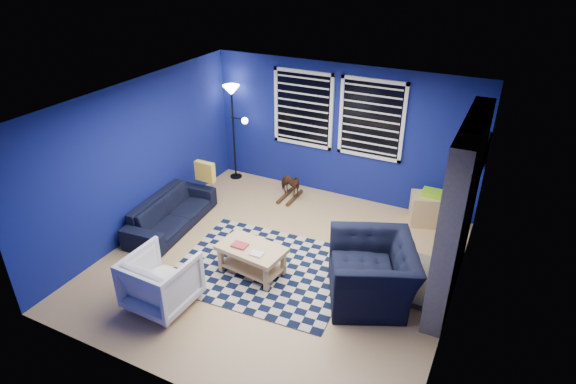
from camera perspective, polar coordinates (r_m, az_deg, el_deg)
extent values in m
plane|color=tan|center=(7.39, -1.15, -8.41)|extent=(5.00, 5.00, 0.00)
plane|color=white|center=(6.24, -1.37, 10.41)|extent=(5.00, 5.00, 0.00)
plane|color=navy|center=(8.82, 6.32, 6.99)|extent=(5.00, 0.00, 5.00)
plane|color=navy|center=(8.08, -17.22, 3.86)|extent=(0.00, 5.00, 5.00)
plane|color=navy|center=(6.13, 20.03, -4.65)|extent=(0.00, 5.00, 5.00)
cube|color=gray|center=(6.57, 19.56, -2.27)|extent=(0.26, 2.00, 2.50)
cube|color=black|center=(7.05, 17.28, -8.36)|extent=(0.04, 0.70, 0.60)
cube|color=gray|center=(7.25, 15.92, -10.12)|extent=(0.50, 1.20, 0.08)
cube|color=black|center=(8.95, 1.84, 9.85)|extent=(1.05, 0.02, 1.30)
cube|color=white|center=(8.75, 1.88, 14.06)|extent=(1.17, 0.05, 0.06)
cube|color=white|center=(9.18, 1.75, 5.79)|extent=(1.17, 0.05, 0.06)
cube|color=black|center=(8.52, 9.89, 8.50)|extent=(1.05, 0.02, 1.30)
cube|color=white|center=(8.32, 10.25, 12.90)|extent=(1.17, 0.05, 0.06)
cube|color=white|center=(8.76, 9.51, 4.29)|extent=(1.17, 0.05, 0.06)
cube|color=black|center=(7.86, 21.99, 3.54)|extent=(0.06, 1.00, 0.58)
cube|color=black|center=(7.86, 21.74, 3.60)|extent=(0.01, 0.92, 0.50)
cube|color=black|center=(7.29, -2.89, -8.96)|extent=(2.63, 2.16, 0.02)
imported|color=black|center=(8.35, -13.66, -2.40)|extent=(1.91, 0.90, 0.54)
imported|color=black|center=(6.64, 9.95, -9.31)|extent=(1.60, 1.52, 0.82)
imported|color=gray|center=(6.65, -14.79, -10.13)|extent=(0.85, 0.87, 0.77)
imported|color=#432315|center=(8.98, 0.20, 0.93)|extent=(0.41, 0.59, 0.46)
cube|color=tan|center=(6.96, -4.36, -6.75)|extent=(1.02, 0.66, 0.06)
cube|color=tan|center=(7.13, -4.27, -8.72)|extent=(0.92, 0.57, 0.03)
cube|color=#A32E38|center=(6.97, -5.74, -6.30)|extent=(0.24, 0.18, 0.03)
cube|color=silver|center=(6.78, -3.74, -7.34)|extent=(0.19, 0.15, 0.03)
cube|color=tan|center=(7.13, -8.02, -8.23)|extent=(0.07, 0.07, 0.39)
cube|color=tan|center=(6.78, -2.20, -10.12)|extent=(0.07, 0.07, 0.39)
cube|color=tan|center=(7.42, -6.19, -6.51)|extent=(0.07, 0.07, 0.39)
cube|color=tan|center=(7.08, -0.54, -8.21)|extent=(0.07, 0.07, 0.39)
cube|color=tan|center=(8.56, 16.48, -2.00)|extent=(0.75, 0.61, 0.54)
cube|color=black|center=(8.56, 16.48, -2.00)|extent=(0.65, 0.55, 0.43)
cube|color=#86CF18|center=(8.42, 16.76, -0.15)|extent=(0.41, 0.35, 0.09)
cylinder|color=black|center=(9.99, -6.17, 1.87)|extent=(0.24, 0.24, 0.03)
cylinder|color=black|center=(9.63, -6.44, 6.62)|extent=(0.04, 0.04, 1.79)
cone|color=white|center=(9.34, -6.75, 11.90)|extent=(0.32, 0.32, 0.18)
sphere|color=white|center=(9.31, -5.15, 8.42)|extent=(0.12, 0.12, 0.12)
cube|color=gold|center=(8.63, -9.81, 2.41)|extent=(0.38, 0.12, 0.36)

